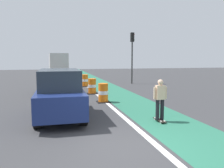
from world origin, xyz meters
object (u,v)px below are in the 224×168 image
skateboarder_on_lane (160,99)px  delivery_truck_down_block (58,64)px  traffic_barrel_mid (92,86)px  traffic_barrel_back (85,81)px  parked_sedan_second (59,82)px  parked_suv_nearest (60,93)px  traffic_barrel_front (103,93)px  traffic_light_corner (132,49)px

skateboarder_on_lane → delivery_truck_down_block: 24.66m
skateboarder_on_lane → traffic_barrel_mid: 7.93m
traffic_barrel_back → delivery_truck_down_block: 12.42m
traffic_barrel_back → delivery_truck_down_block: (-2.25, 12.15, 1.31)m
parked_sedan_second → delivery_truck_down_block: 15.89m
parked_suv_nearest → traffic_barrel_back: bearing=77.1°
parked_suv_nearest → traffic_barrel_mid: 6.54m
traffic_barrel_front → traffic_barrel_back: 7.72m
traffic_barrel_front → traffic_light_corner: 10.53m
skateboarder_on_lane → traffic_light_corner: traffic_light_corner is taller
skateboarder_on_lane → traffic_barrel_back: 12.31m
parked_suv_nearest → parked_sedan_second: size_ratio=1.10×
traffic_barrel_back → skateboarder_on_lane: bearing=-83.4°
parked_sedan_second → traffic_light_corner: bearing=33.7°
skateboarder_on_lane → traffic_light_corner: (3.51, 13.36, 2.59)m
parked_suv_nearest → delivery_truck_down_block: 22.67m
parked_suv_nearest → traffic_barrel_front: parked_suv_nearest is taller
delivery_truck_down_block → traffic_barrel_front: bearing=-83.3°
skateboarder_on_lane → parked_suv_nearest: size_ratio=0.37×
traffic_barrel_mid → delivery_truck_down_block: bearing=97.6°
skateboarder_on_lane → parked_sedan_second: (-3.78, 8.51, -0.08)m
delivery_truck_down_block → traffic_light_corner: size_ratio=1.51×
parked_suv_nearest → traffic_light_corner: size_ratio=0.90×
skateboarder_on_lane → parked_sedan_second: size_ratio=0.40×
delivery_truck_down_block → traffic_light_corner: traffic_light_corner is taller
skateboarder_on_lane → traffic_light_corner: size_ratio=0.33×
parked_suv_nearest → traffic_light_corner: (7.33, 11.66, 2.47)m
skateboarder_on_lane → parked_suv_nearest: bearing=155.9°
traffic_barrel_mid → delivery_truck_down_block: (-2.21, 16.58, 1.31)m
parked_suv_nearest → traffic_barrel_mid: (2.36, 6.08, -0.50)m
traffic_barrel_back → traffic_light_corner: 5.86m
parked_suv_nearest → traffic_barrel_back: parked_suv_nearest is taller
traffic_barrel_front → delivery_truck_down_block: delivery_truck_down_block is taller
parked_suv_nearest → delivery_truck_down_block: delivery_truck_down_block is taller
skateboarder_on_lane → delivery_truck_down_block: bearing=98.6°
parked_suv_nearest → traffic_barrel_back: size_ratio=4.23×
traffic_barrel_front → traffic_barrel_mid: same height
traffic_light_corner → traffic_barrel_front: bearing=-118.7°
traffic_light_corner → traffic_barrel_mid: bearing=-131.7°
traffic_barrel_mid → traffic_light_corner: 8.04m
parked_sedan_second → traffic_barrel_back: 4.41m
traffic_barrel_front → traffic_barrel_back: bearing=90.6°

